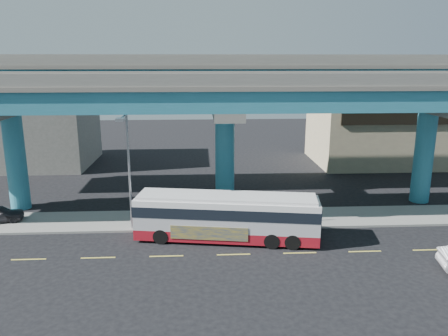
{
  "coord_description": "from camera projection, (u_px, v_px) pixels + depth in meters",
  "views": [
    {
      "loc": [
        -1.88,
        -24.26,
        11.36
      ],
      "look_at": [
        -0.34,
        4.0,
        4.27
      ],
      "focal_mm": 35.0,
      "sensor_mm": 36.0,
      "label": 1
    }
  ],
  "objects": [
    {
      "name": "street_lamp",
      "position": [
        127.0,
        156.0,
        28.04
      ],
      "size": [
        0.5,
        2.59,
        7.98
      ],
      "color": "gray",
      "rests_on": "sidewalk"
    },
    {
      "name": "building_concrete",
      "position": [
        34.0,
        124.0,
        47.46
      ],
      "size": [
        12.0,
        10.0,
        9.0
      ],
      "primitive_type": "cube",
      "color": "gray",
      "rests_on": "ground"
    },
    {
      "name": "lane_markings",
      "position": [
        234.0,
        254.0,
        26.07
      ],
      "size": [
        58.0,
        0.12,
        0.01
      ],
      "color": "#D8C64C",
      "rests_on": "ground"
    },
    {
      "name": "stop_sign",
      "position": [
        292.0,
        202.0,
        30.21
      ],
      "size": [
        0.68,
        0.11,
        2.27
      ],
      "rotation": [
        0.0,
        0.0,
        -0.29
      ],
      "color": "gray",
      "rests_on": "sidewalk"
    },
    {
      "name": "viaduct",
      "position": [
        225.0,
        89.0,
        32.96
      ],
      "size": [
        52.0,
        12.4,
        11.7
      ],
      "color": "#21737F",
      "rests_on": "ground"
    },
    {
      "name": "sidewalk",
      "position": [
        228.0,
        219.0,
        31.67
      ],
      "size": [
        70.0,
        4.0,
        0.15
      ],
      "primitive_type": "cube",
      "color": "gray",
      "rests_on": "ground"
    },
    {
      "name": "ground",
      "position": [
        233.0,
        252.0,
        26.36
      ],
      "size": [
        120.0,
        120.0,
        0.0
      ],
      "primitive_type": "plane",
      "color": "black",
      "rests_on": "ground"
    },
    {
      "name": "transit_bus",
      "position": [
        227.0,
        215.0,
        27.87
      ],
      "size": [
        11.93,
        4.34,
        3.0
      ],
      "rotation": [
        0.0,
        0.0,
        -0.16
      ],
      "color": "maroon",
      "rests_on": "ground"
    },
    {
      "name": "building_beige",
      "position": [
        378.0,
        131.0,
        48.72
      ],
      "size": [
        14.0,
        10.23,
        7.0
      ],
      "color": "tan",
      "rests_on": "ground"
    }
  ]
}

